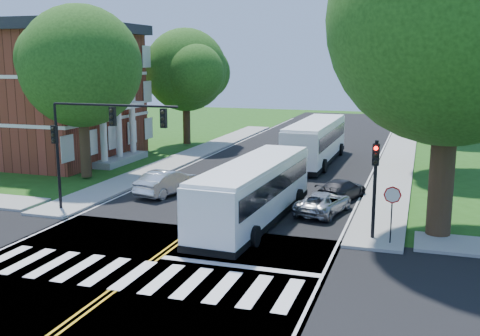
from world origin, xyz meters
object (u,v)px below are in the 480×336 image
at_px(signal_nw, 94,132).
at_px(hatchback, 167,182).
at_px(bus_follow, 316,141).
at_px(dark_sedan, 341,189).
at_px(bus_lead, 254,191).
at_px(signal_ne, 375,176).
at_px(suv, 323,203).

relative_size(signal_nw, hatchback, 1.57).
relative_size(bus_follow, dark_sedan, 3.12).
bearing_deg(hatchback, dark_sedan, -155.97).
relative_size(bus_lead, bus_follow, 0.94).
xyz_separation_m(signal_ne, bus_follow, (-6.01, 18.30, -1.23)).
xyz_separation_m(signal_ne, dark_sedan, (-2.39, 7.18, -2.37)).
distance_m(signal_ne, hatchback, 13.72).
bearing_deg(signal_nw, bus_follow, 66.28).
bearing_deg(bus_lead, signal_ne, 171.02).
xyz_separation_m(signal_nw, bus_lead, (8.15, 1.23, -2.76)).
distance_m(suv, dark_sedan, 3.38).
relative_size(signal_nw, bus_follow, 0.57).
xyz_separation_m(signal_nw, bus_follow, (8.05, 18.31, -2.65)).
relative_size(signal_ne, dark_sedan, 1.09).
bearing_deg(suv, dark_sedan, -86.17).
xyz_separation_m(hatchback, dark_sedan, (10.12, 2.00, -0.16)).
height_order(bus_follow, suv, bus_follow).
height_order(signal_ne, suv, signal_ne).
relative_size(bus_lead, dark_sedan, 2.94).
distance_m(signal_ne, bus_lead, 6.17).
bearing_deg(dark_sedan, signal_ne, 125.88).
relative_size(signal_nw, signal_ne, 1.62).
bearing_deg(signal_nw, dark_sedan, 31.66).
bearing_deg(signal_nw, suv, 18.98).
bearing_deg(bus_lead, bus_follow, -86.92).
distance_m(signal_nw, bus_follow, 20.17).
distance_m(signal_ne, suv, 5.34).
relative_size(signal_ne, bus_follow, 0.35).
bearing_deg(hatchback, signal_ne, 170.35).
height_order(bus_lead, suv, bus_lead).
xyz_separation_m(hatchback, suv, (9.64, -1.34, -0.16)).
distance_m(bus_lead, bus_follow, 17.08).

